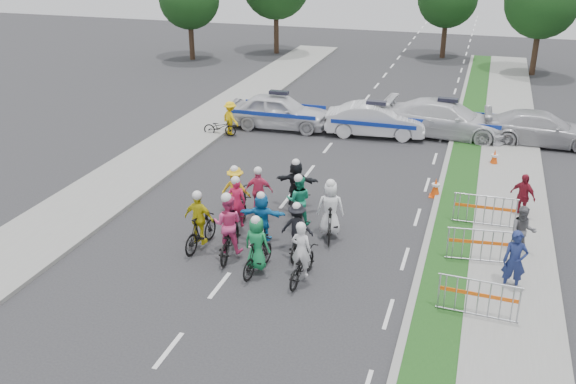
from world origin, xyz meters
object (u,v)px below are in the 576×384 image
(barrier_2, at_px, (484,212))
(cone_1, at_px, (494,158))
(police_car_2, at_px, (446,119))
(spectator_0, at_px, (515,261))
(civilian_sedan, at_px, (541,129))
(rider_9, at_px, (259,198))
(barrier_0, at_px, (478,300))
(cone_0, at_px, (435,188))
(rider_7, at_px, (330,215))
(police_car_1, at_px, (375,120))
(tree_1, at_px, (542,2))
(parked_bike, at_px, (220,127))
(police_car_0, at_px, (279,111))
(rider_1, at_px, (257,250))
(spectator_1, at_px, (522,232))
(rider_8, at_px, (299,208))
(rider_6, at_px, (238,212))
(spectator_2, at_px, (522,196))
(rider_10, at_px, (236,196))
(rider_11, at_px, (296,188))
(barrier_1, at_px, (482,247))
(rider_3, at_px, (200,226))
(rider_2, at_px, (229,233))
(rider_5, at_px, (262,222))
(rider_4, at_px, (297,234))

(barrier_2, distance_m, cone_1, 6.01)
(police_car_2, xyz_separation_m, spectator_0, (2.81, -13.08, 0.05))
(civilian_sedan, bearing_deg, spectator_0, 172.52)
(rider_9, distance_m, barrier_0, 8.17)
(rider_9, relative_size, cone_0, 2.63)
(rider_7, distance_m, police_car_1, 10.64)
(spectator_0, distance_m, tree_1, 28.13)
(parked_bike, bearing_deg, police_car_0, -55.08)
(police_car_2, height_order, cone_0, police_car_2)
(rider_1, height_order, police_car_0, rider_1)
(spectator_1, bearing_deg, police_car_1, 115.64)
(rider_1, relative_size, tree_1, 0.26)
(rider_8, height_order, police_car_1, rider_8)
(rider_6, height_order, spectator_2, rider_6)
(rider_10, relative_size, rider_11, 0.98)
(parked_bike, bearing_deg, barrier_1, -133.36)
(rider_3, distance_m, rider_7, 4.00)
(rider_2, height_order, spectator_2, rider_2)
(rider_1, height_order, rider_2, rider_2)
(rider_5, relative_size, civilian_sedan, 0.36)
(spectator_2, height_order, barrier_2, spectator_2)
(rider_2, xyz_separation_m, rider_6, (-0.39, 1.67, -0.13))
(rider_9, distance_m, spectator_2, 8.67)
(rider_9, distance_m, parked_bike, 9.15)
(rider_7, bearing_deg, spectator_0, 153.08)
(rider_6, xyz_separation_m, rider_9, (0.34, 1.09, 0.09))
(rider_6, height_order, rider_11, rider_6)
(rider_4, xyz_separation_m, police_car_2, (3.23, 12.89, 0.15))
(spectator_1, bearing_deg, cone_1, 90.74)
(spectator_2, relative_size, tree_1, 0.23)
(rider_7, bearing_deg, police_car_1, -97.97)
(rider_3, distance_m, tree_1, 30.25)
(spectator_1, distance_m, parked_bike, 15.25)
(rider_4, xyz_separation_m, rider_8, (-0.46, 1.72, 0.03))
(rider_7, bearing_deg, police_car_0, -74.76)
(rider_1, xyz_separation_m, rider_4, (0.75, 1.36, -0.03))
(rider_1, relative_size, spectator_0, 1.04)
(rider_2, xyz_separation_m, rider_4, (1.88, 0.68, -0.08))
(rider_1, xyz_separation_m, spectator_0, (6.79, 1.17, 0.16))
(rider_7, xyz_separation_m, rider_8, (-1.12, 0.35, -0.07))
(rider_1, height_order, spectator_1, rider_1)
(rider_4, relative_size, cone_0, 2.45)
(tree_1, bearing_deg, rider_11, -109.06)
(tree_1, bearing_deg, police_car_1, -115.16)
(rider_4, distance_m, tree_1, 28.92)
(rider_10, bearing_deg, spectator_2, -166.65)
(parked_bike, bearing_deg, rider_6, -160.13)
(barrier_0, bearing_deg, rider_5, 160.86)
(police_car_1, xyz_separation_m, tree_1, (7.36, 15.67, 3.80))
(rider_2, relative_size, cone_0, 2.98)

